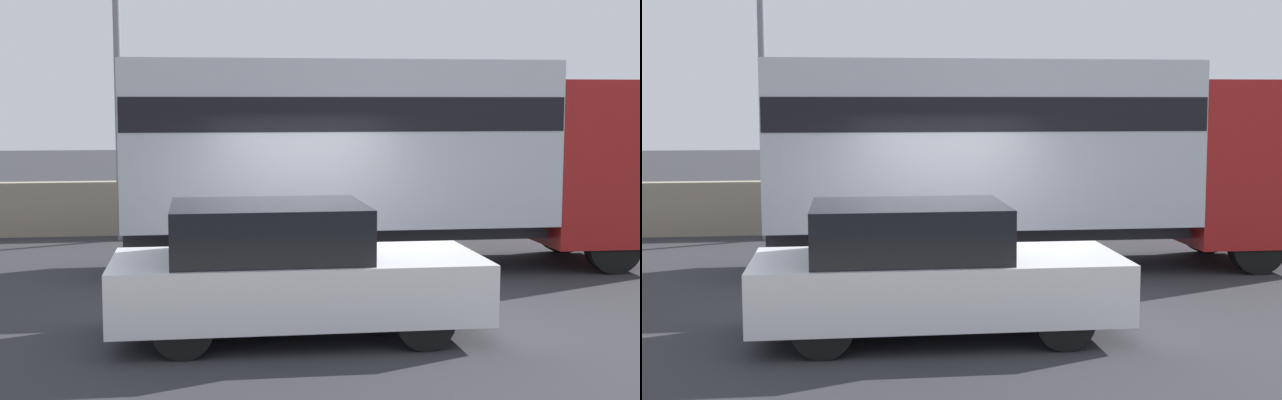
{
  "view_description": "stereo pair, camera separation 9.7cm",
  "coord_description": "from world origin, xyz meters",
  "views": [
    {
      "loc": [
        -1.47,
        -11.11,
        2.63
      ],
      "look_at": [
        0.15,
        0.71,
        1.32
      ],
      "focal_mm": 50.0,
      "sensor_mm": 36.0,
      "label": 1
    },
    {
      "loc": [
        -1.38,
        -11.13,
        2.63
      ],
      "look_at": [
        0.15,
        0.71,
        1.32
      ],
      "focal_mm": 50.0,
      "sensor_mm": 36.0,
      "label": 2
    }
  ],
  "objects": [
    {
      "name": "box_truck",
      "position": [
        1.48,
        2.72,
        1.93
      ],
      "size": [
        8.4,
        2.33,
        3.26
      ],
      "color": "maroon",
      "rests_on": "ground_plane"
    },
    {
      "name": "ground_plane",
      "position": [
        0.0,
        0.0,
        0.0
      ],
      "size": [
        80.0,
        80.0,
        0.0
      ],
      "primitive_type": "plane",
      "color": "#2D2D33"
    },
    {
      "name": "street_lamp",
      "position": [
        -2.96,
        6.21,
        3.55
      ],
      "size": [
        0.56,
        0.28,
        6.03
      ],
      "color": "slate",
      "rests_on": "ground_plane"
    },
    {
      "name": "stone_wall_backdrop",
      "position": [
        0.0,
        6.95,
        0.54
      ],
      "size": [
        60.0,
        0.35,
        1.07
      ],
      "color": "gray",
      "rests_on": "ground_plane"
    },
    {
      "name": "car_hatchback",
      "position": [
        -0.47,
        -1.31,
        0.75
      ],
      "size": [
        4.12,
        1.76,
        1.51
      ],
      "color": "silver",
      "rests_on": "ground_plane"
    }
  ]
}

